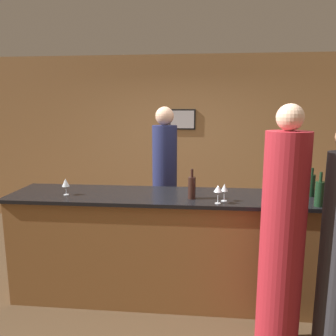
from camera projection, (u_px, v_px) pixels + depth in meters
name	position (u px, v px, depth m)	size (l,w,h in m)	color
ground_plane	(174.00, 296.00, 3.42)	(14.00, 14.00, 0.00)	#4C3823
back_wall	(186.00, 140.00, 5.56)	(8.00, 0.08, 2.80)	#A37547
bar_counter	(174.00, 247.00, 3.32)	(3.28, 0.70, 1.09)	brown
bartender	(165.00, 190.00, 4.07)	(0.30, 0.30, 1.95)	#1E234C
guest_0	(282.00, 243.00, 2.49)	(0.33, 0.33, 1.96)	maroon
wine_bottle_0	(311.00, 185.00, 3.15)	(0.07, 0.07, 0.28)	black
wine_bottle_1	(192.00, 187.00, 3.07)	(0.07, 0.07, 0.28)	black
wine_bottle_2	(320.00, 193.00, 2.83)	(0.08, 0.08, 0.30)	black
wine_glass_0	(224.00, 188.00, 2.98)	(0.06, 0.06, 0.16)	silver
wine_glass_1	(66.00, 183.00, 3.20)	(0.07, 0.07, 0.16)	silver
wine_glass_2	(218.00, 189.00, 2.90)	(0.08, 0.08, 0.17)	silver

